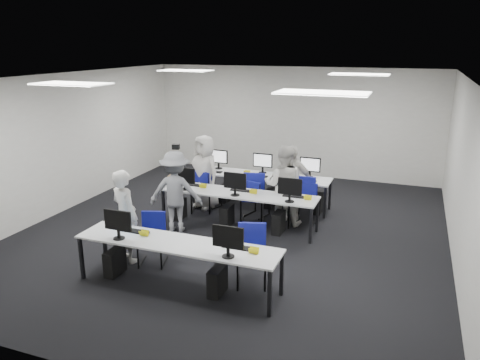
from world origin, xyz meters
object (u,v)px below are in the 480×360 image
at_px(chair_2, 202,198).
at_px(student_1, 283,185).
at_px(chair_4, 302,211).
at_px(chair_6, 257,204).
at_px(chair_1, 252,266).
at_px(chair_3, 253,206).
at_px(photographer, 176,192).
at_px(chair_5, 208,196).
at_px(desk_front, 177,246).
at_px(desk_mid, 238,195).
at_px(chair_0, 153,248).
at_px(student_2, 205,172).
at_px(student_3, 291,183).
at_px(student_0, 125,216).
at_px(chair_7, 307,208).

bearing_deg(chair_2, student_1, -20.60).
distance_m(chair_4, chair_6, 1.05).
distance_m(chair_1, chair_3, 2.75).
bearing_deg(photographer, chair_3, -154.65).
bearing_deg(chair_3, chair_6, 75.53).
distance_m(chair_3, chair_5, 1.27).
distance_m(desk_front, desk_mid, 2.60).
height_order(chair_0, student_2, student_2).
bearing_deg(desk_front, chair_4, 69.30).
xyz_separation_m(chair_4, chair_6, (-1.03, 0.20, -0.05)).
height_order(desk_mid, student_3, student_3).
xyz_separation_m(chair_0, chair_1, (1.80, -0.07, 0.02)).
height_order(chair_6, student_2, student_2).
relative_size(desk_front, chair_5, 3.65).
height_order(chair_3, chair_5, chair_3).
bearing_deg(chair_2, chair_0, -99.93).
height_order(chair_5, chair_6, chair_5).
height_order(chair_2, student_1, student_1).
bearing_deg(student_0, chair_0, -151.10).
distance_m(desk_front, chair_2, 3.43).
bearing_deg(chair_2, chair_5, 64.37).
relative_size(chair_2, chair_5, 1.02).
bearing_deg(student_3, student_1, -109.76).
xyz_separation_m(chair_1, chair_6, (-0.87, 2.85, -0.04)).
relative_size(student_2, photographer, 1.03).
relative_size(chair_4, photographer, 0.61).
relative_size(chair_0, chair_3, 0.90).
height_order(chair_3, student_2, student_2).
bearing_deg(student_2, chair_5, 33.54).
distance_m(chair_7, photographer, 2.79).
bearing_deg(student_0, student_3, -102.05).
bearing_deg(desk_front, photographer, 118.54).
xyz_separation_m(chair_3, student_3, (0.72, 0.35, 0.49)).
bearing_deg(chair_7, chair_5, 171.12).
bearing_deg(chair_7, chair_6, 178.50).
xyz_separation_m(chair_0, chair_6, (0.93, 2.78, -0.02)).
bearing_deg(desk_front, chair_0, 144.42).
relative_size(chair_1, chair_6, 1.15).
bearing_deg(desk_front, chair_2, 108.89).
relative_size(chair_1, chair_3, 0.96).
height_order(chair_3, photographer, photographer).
xyz_separation_m(chair_4, photographer, (-2.27, -1.14, 0.50)).
relative_size(chair_3, student_2, 0.58).
relative_size(chair_6, chair_7, 0.94).
height_order(chair_4, student_2, student_2).
height_order(chair_7, student_2, student_2).
distance_m(chair_3, chair_7, 1.15).
bearing_deg(chair_3, desk_front, -104.24).
distance_m(chair_5, chair_7, 2.29).
xyz_separation_m(desk_front, chair_5, (-1.06, 3.48, -0.40)).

